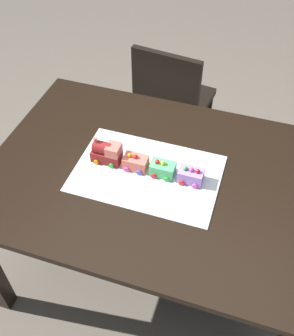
{
  "coord_description": "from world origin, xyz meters",
  "views": [
    {
      "loc": [
        0.33,
        -1.08,
        1.96
      ],
      "look_at": [
        -0.03,
        -0.01,
        0.77
      ],
      "focal_mm": 42.62,
      "sensor_mm": 36.0,
      "label": 1
    }
  ],
  "objects_px": {
    "cake_locomotive": "(107,152)",
    "cake_car_hopper_coral": "(136,162)",
    "cake_car_gondola_lavender": "(191,175)",
    "dining_table": "(154,190)",
    "chair": "(172,102)",
    "cake_car_flatbed_mint_green": "(163,169)"
  },
  "relations": [
    {
      "from": "cake_car_flatbed_mint_green",
      "to": "cake_car_gondola_lavender",
      "type": "bearing_deg",
      "value": 0.0
    },
    {
      "from": "dining_table",
      "to": "cake_locomotive",
      "type": "bearing_deg",
      "value": 178.39
    },
    {
      "from": "cake_locomotive",
      "to": "cake_car_hopper_coral",
      "type": "xyz_separation_m",
      "value": [
        0.13,
        0.0,
        -0.02
      ]
    },
    {
      "from": "cake_locomotive",
      "to": "cake_car_hopper_coral",
      "type": "bearing_deg",
      "value": 0.0
    },
    {
      "from": "chair",
      "to": "cake_car_flatbed_mint_green",
      "type": "bearing_deg",
      "value": 109.48
    },
    {
      "from": "cake_locomotive",
      "to": "dining_table",
      "type": "bearing_deg",
      "value": -1.61
    },
    {
      "from": "dining_table",
      "to": "chair",
      "type": "distance_m",
      "value": 0.86
    },
    {
      "from": "dining_table",
      "to": "cake_locomotive",
      "type": "xyz_separation_m",
      "value": [
        -0.21,
        0.01,
        0.16
      ]
    },
    {
      "from": "cake_locomotive",
      "to": "cake_car_hopper_coral",
      "type": "height_order",
      "value": "cake_locomotive"
    },
    {
      "from": "cake_car_hopper_coral",
      "to": "cake_car_gondola_lavender",
      "type": "relative_size",
      "value": 1.0
    },
    {
      "from": "chair",
      "to": "cake_car_hopper_coral",
      "type": "bearing_deg",
      "value": 101.5
    },
    {
      "from": "cake_car_flatbed_mint_green",
      "to": "dining_table",
      "type": "bearing_deg",
      "value": -170.52
    },
    {
      "from": "dining_table",
      "to": "cake_car_flatbed_mint_green",
      "type": "bearing_deg",
      "value": 9.48
    },
    {
      "from": "cake_locomotive",
      "to": "cake_car_flatbed_mint_green",
      "type": "relative_size",
      "value": 1.4
    },
    {
      "from": "cake_locomotive",
      "to": "cake_car_flatbed_mint_green",
      "type": "height_order",
      "value": "cake_locomotive"
    },
    {
      "from": "cake_car_gondola_lavender",
      "to": "dining_table",
      "type": "bearing_deg",
      "value": -177.79
    },
    {
      "from": "chair",
      "to": "cake_car_hopper_coral",
      "type": "height_order",
      "value": "chair"
    },
    {
      "from": "cake_locomotive",
      "to": "cake_car_gondola_lavender",
      "type": "distance_m",
      "value": 0.37
    },
    {
      "from": "cake_locomotive",
      "to": "cake_car_gondola_lavender",
      "type": "height_order",
      "value": "cake_locomotive"
    },
    {
      "from": "chair",
      "to": "cake_locomotive",
      "type": "distance_m",
      "value": 0.89
    },
    {
      "from": "chair",
      "to": "cake_car_hopper_coral",
      "type": "distance_m",
      "value": 0.88
    },
    {
      "from": "dining_table",
      "to": "cake_car_hopper_coral",
      "type": "distance_m",
      "value": 0.16
    }
  ]
}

